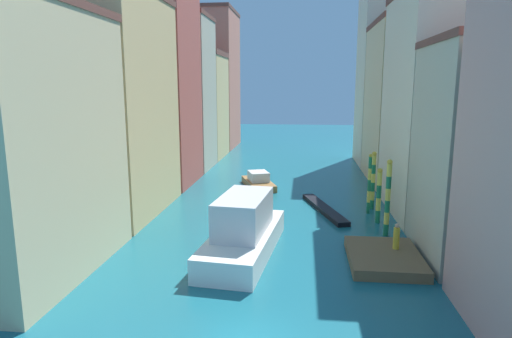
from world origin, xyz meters
TOP-DOWN VIEW (x-y plane):
  - ground_plane at (0.00, 24.50)m, footprint 154.00×154.00m
  - building_left_0 at (-12.89, 5.59)m, footprint 7.66×11.66m
  - building_left_1 at (-12.89, 17.47)m, footprint 7.66×11.84m
  - building_left_2 at (-12.89, 28.20)m, footprint 7.66×8.98m
  - building_left_3 at (-12.89, 37.00)m, footprint 7.66×8.00m
  - building_left_4 at (-12.89, 45.75)m, footprint 7.66×9.42m
  - building_left_5 at (-12.89, 56.66)m, footprint 7.66×11.80m
  - building_right_1 at (12.89, 10.31)m, footprint 7.66×8.06m
  - building_right_2 at (12.89, 20.16)m, footprint 7.66×11.65m
  - building_right_3 at (12.89, 32.18)m, footprint 7.66×11.83m
  - building_right_4 at (12.89, 42.83)m, footprint 7.66×9.22m
  - waterfront_dock at (6.82, 8.93)m, footprint 4.01×5.43m
  - person_on_dock at (7.60, 9.64)m, footprint 0.36×0.36m
  - mooring_pole_0 at (7.76, 13.64)m, footprint 0.37×0.37m
  - mooring_pole_1 at (7.67, 16.50)m, footprint 0.38×0.38m
  - mooring_pole_2 at (7.33, 18.95)m, footprint 0.28×0.28m
  - mooring_pole_3 at (7.82, 20.36)m, footprint 0.39×0.39m
  - vaporetto_white at (-1.35, 9.47)m, footprint 4.41×10.17m
  - gondola_black at (3.88, 19.28)m, footprint 3.47×8.57m
  - motorboat_0 at (-2.30, 27.33)m, footprint 4.09×6.23m

SIDE VIEW (x-z plane):
  - ground_plane at x=0.00m, z-range 0.00..0.00m
  - gondola_black at x=3.88m, z-range 0.00..0.36m
  - waterfront_dock at x=6.82m, z-range 0.00..0.59m
  - motorboat_0 at x=-2.30m, z-range -0.22..1.34m
  - person_on_dock at x=7.60m, z-range 0.54..2.07m
  - vaporetto_white at x=-1.35m, z-range -0.39..3.21m
  - mooring_pole_1 at x=7.67m, z-range 0.06..4.18m
  - mooring_pole_2 at x=7.33m, z-range 0.04..4.84m
  - mooring_pole_3 at x=7.82m, z-range 0.06..4.84m
  - mooring_pole_0 at x=7.76m, z-range 0.06..5.30m
  - building_right_1 at x=12.89m, z-range 0.01..12.66m
  - building_left_0 at x=-12.89m, z-range 0.01..14.23m
  - building_left_4 at x=-12.89m, z-range 0.01..14.73m
  - building_right_3 at x=12.89m, z-range 0.01..16.56m
  - building_left_1 at x=-12.89m, z-range 0.01..17.11m
  - building_right_2 at x=12.89m, z-range 0.01..17.52m
  - building_left_3 at x=-12.89m, z-range 0.01..18.26m
  - building_left_2 at x=-12.89m, z-range 0.01..20.55m
  - building_left_5 at x=-12.89m, z-range 0.01..21.99m
  - building_right_4 at x=12.89m, z-range 0.01..22.48m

